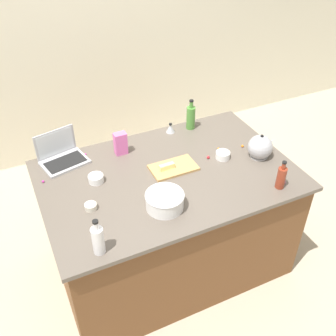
{
  "coord_description": "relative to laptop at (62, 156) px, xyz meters",
  "views": [
    {
      "loc": [
        -0.91,
        -1.93,
        2.58
      ],
      "look_at": [
        0.0,
        0.0,
        0.95
      ],
      "focal_mm": 42.17,
      "sensor_mm": 36.0,
      "label": 1
    }
  ],
  "objects": [
    {
      "name": "island_counter",
      "position": [
        0.62,
        -0.46,
        -0.5
      ],
      "size": [
        1.74,
        1.14,
        0.9
      ],
      "color": "brown",
      "rests_on": "ground"
    },
    {
      "name": "candy_4",
      "position": [
        -0.17,
        -0.19,
        -0.04
      ],
      "size": [
        0.02,
        0.02,
        0.02
      ],
      "primitive_type": "sphere",
      "color": "#CC3399",
      "rests_on": "island_counter"
    },
    {
      "name": "candy_0",
      "position": [
        1.28,
        -0.88,
        -0.04
      ],
      "size": [
        0.02,
        0.02,
        0.02
      ],
      "primitive_type": "sphere",
      "color": "#CC3399",
      "rests_on": "island_counter"
    },
    {
      "name": "candy_6",
      "position": [
        1.27,
        -0.4,
        -0.04
      ],
      "size": [
        0.02,
        0.02,
        0.02
      ],
      "primitive_type": "sphere",
      "color": "orange",
      "rests_on": "island_counter"
    },
    {
      "name": "candy_bag",
      "position": [
        0.42,
        -0.09,
        0.04
      ],
      "size": [
        0.09,
        0.06,
        0.17
      ],
      "primitive_type": "cube",
      "color": "pink",
      "rests_on": "island_counter"
    },
    {
      "name": "butter_stick_left",
      "position": [
        0.63,
        -0.42,
        -0.01
      ],
      "size": [
        0.11,
        0.04,
        0.04
      ],
      "primitive_type": "cube",
      "rotation": [
        0.0,
        0.0,
        0.03
      ],
      "color": "#F4E58C",
      "rests_on": "cutting_board"
    },
    {
      "name": "candy_1",
      "position": [
        0.96,
        -0.42,
        -0.04
      ],
      "size": [
        0.02,
        0.02,
        0.02
      ],
      "primitive_type": "sphere",
      "color": "red",
      "rests_on": "island_counter"
    },
    {
      "name": "cutting_board",
      "position": [
        0.68,
        -0.42,
        -0.04
      ],
      "size": [
        0.32,
        0.19,
        0.02
      ],
      "primitive_type": "cube",
      "color": "tan",
      "rests_on": "island_counter"
    },
    {
      "name": "ground_plane",
      "position": [
        0.62,
        -0.46,
        -0.95
      ],
      "size": [
        12.0,
        12.0,
        0.0
      ],
      "primitive_type": "plane",
      "color": "#B7A88E"
    },
    {
      "name": "candy_5",
      "position": [
        1.09,
        -0.35,
        -0.04
      ],
      "size": [
        0.02,
        0.02,
        0.02
      ],
      "primitive_type": "sphere",
      "color": "orange",
      "rests_on": "island_counter"
    },
    {
      "name": "candy_3",
      "position": [
        0.17,
        0.0,
        -0.04
      ],
      "size": [
        0.01,
        0.01,
        0.01
      ],
      "primitive_type": "sphere",
      "color": "#CC3399",
      "rests_on": "island_counter"
    },
    {
      "name": "kitchen_timer",
      "position": [
        0.87,
        0.02,
        -0.01
      ],
      "size": [
        0.07,
        0.07,
        0.08
      ],
      "color": "#B2B2B7",
      "rests_on": "island_counter"
    },
    {
      "name": "wall_back",
      "position": [
        0.62,
        1.45,
        0.35
      ],
      "size": [
        8.0,
        0.1,
        2.6
      ],
      "primitive_type": "cube",
      "color": "beige",
      "rests_on": "ground"
    },
    {
      "name": "bottle_vinegar",
      "position": [
        -0.01,
        -0.92,
        0.05
      ],
      "size": [
        0.07,
        0.07,
        0.23
      ],
      "color": "white",
      "rests_on": "island_counter"
    },
    {
      "name": "kettle",
      "position": [
        1.31,
        -0.55,
        0.03
      ],
      "size": [
        0.21,
        0.18,
        0.2
      ],
      "color": "#ADADB2",
      "rests_on": "island_counter"
    },
    {
      "name": "ramekin_medium",
      "position": [
        1.06,
        -0.46,
        -0.02
      ],
      "size": [
        0.1,
        0.1,
        0.05
      ],
      "primitive_type": "cylinder",
      "color": "white",
      "rests_on": "island_counter"
    },
    {
      "name": "laptop",
      "position": [
        0.0,
        0.0,
        0.0
      ],
      "size": [
        0.35,
        0.29,
        0.22
      ],
      "color": "#B7B7BC",
      "rests_on": "island_counter"
    },
    {
      "name": "ramekin_wide",
      "position": [
        0.15,
        -0.33,
        -0.02
      ],
      "size": [
        0.1,
        0.1,
        0.05
      ],
      "primitive_type": "cylinder",
      "color": "white",
      "rests_on": "island_counter"
    },
    {
      "name": "candy_2",
      "position": [
        1.38,
        -0.39,
        -0.04
      ],
      "size": [
        0.02,
        0.02,
        0.02
      ],
      "primitive_type": "sphere",
      "color": "#CC3399",
      "rests_on": "island_counter"
    },
    {
      "name": "ramekin_small",
      "position": [
        0.04,
        -0.57,
        -0.03
      ],
      "size": [
        0.08,
        0.08,
        0.04
      ],
      "primitive_type": "cylinder",
      "color": "beige",
      "rests_on": "island_counter"
    },
    {
      "name": "bottle_soy",
      "position": [
        1.23,
        -0.9,
        0.04
      ],
      "size": [
        0.06,
        0.06,
        0.21
      ],
      "color": "maroon",
      "rests_on": "island_counter"
    },
    {
      "name": "bottle_olive",
      "position": [
        1.04,
        0.01,
        0.05
      ],
      "size": [
        0.07,
        0.07,
        0.25
      ],
      "color": "#4C8C38",
      "rests_on": "island_counter"
    },
    {
      "name": "mixing_bowl_large",
      "position": [
        0.46,
        -0.75,
        0.01
      ],
      "size": [
        0.24,
        0.24,
        0.11
      ],
      "color": "white",
      "rests_on": "island_counter"
    }
  ]
}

